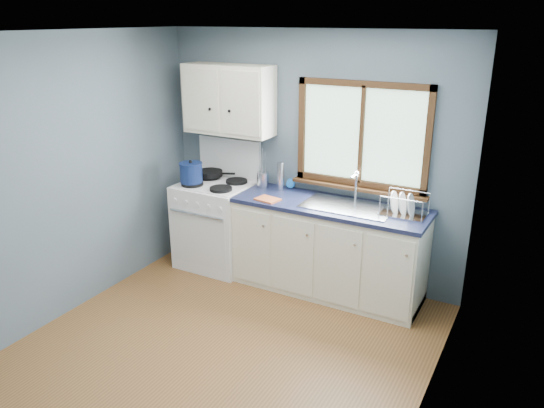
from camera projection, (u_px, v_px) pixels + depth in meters
The scene contains 18 objects.
floor at pixel (213, 359), 4.27m from camera, with size 3.20×3.60×0.02m, color brown.
ceiling at pixel (199, 31), 3.43m from camera, with size 3.20×3.60×0.02m, color white.
wall_back at pixel (311, 158), 5.35m from camera, with size 3.20×0.02×2.50m, color slate.
wall_left at pixel (54, 182), 4.58m from camera, with size 0.02×3.60×2.50m, color slate.
wall_right at pixel (431, 259), 3.12m from camera, with size 0.02×3.60×2.50m, color slate.
gas_range at pixel (217, 222), 5.75m from camera, with size 0.76×0.69×1.36m.
base_cabinets at pixel (328, 253), 5.20m from camera, with size 1.85×0.60×0.88m.
countertop at pixel (330, 206), 5.04m from camera, with size 1.89×0.64×0.04m, color #141933.
sink at pixel (347, 213), 4.97m from camera, with size 0.84×0.46×0.44m.
window at pixel (361, 143), 5.00m from camera, with size 1.36×0.10×1.03m.
upper_cabinets at pixel (229, 100), 5.39m from camera, with size 0.95×0.35×0.70m.
skillet at pixel (210, 173), 5.78m from camera, with size 0.44×0.36×0.06m.
stockpot at pixel (191, 172), 5.52m from camera, with size 0.32×0.32×0.24m.
utensil_crock at pixel (263, 179), 5.50m from camera, with size 0.15×0.15×0.41m.
thermos at pixel (281, 176), 5.39m from camera, with size 0.07×0.07×0.29m, color silver.
soap_bottle at pixel (290, 178), 5.43m from camera, with size 0.09×0.09×0.24m, color blue.
dish_towel at pixel (268, 199), 5.13m from camera, with size 0.22×0.16×0.02m, color #D06031.
dish_rack at pixel (403, 209), 4.75m from camera, with size 0.40×0.30×0.21m.
Camera 1 is at (2.14, -2.94, 2.60)m, focal length 35.00 mm.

